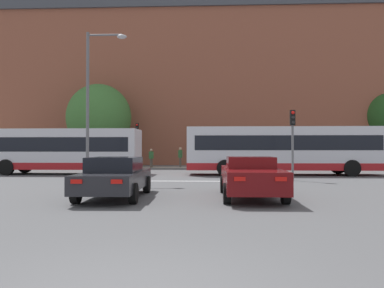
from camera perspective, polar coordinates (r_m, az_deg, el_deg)
name	(u,v)px	position (r m, az deg, el deg)	size (l,w,h in m)	color
stop_line_strip	(193,181)	(19.29, 0.15, -5.67)	(8.51, 0.30, 0.01)	silver
far_pavement	(200,167)	(33.30, 1.17, -3.57)	(69.46, 2.50, 0.01)	#A09B91
brick_civic_building	(205,85)	(44.05, 1.98, 8.96)	(46.45, 12.36, 25.44)	brown
car_saloon_left	(115,177)	(13.04, -11.63, -4.91)	(2.05, 4.63, 1.38)	#232328
car_roadster_right	(251,177)	(12.95, 8.94, -4.98)	(1.98, 4.75, 1.39)	#600C0F
bus_crossing_lead	(284,149)	(24.48, 13.82, -0.80)	(12.27, 2.70, 3.03)	silver
bus_crossing_trailing	(63,150)	(25.97, -19.13, -0.89)	(10.06, 2.69, 2.93)	silver
traffic_light_near_right	(293,133)	(20.21, 15.09, 1.68)	(0.26, 0.31, 3.69)	slate
traffic_light_far_left	(137,138)	(33.13, -8.36, 0.97)	(0.26, 0.31, 3.90)	slate
street_lamp_junction	(94,91)	(20.20, -14.70, 7.86)	(2.12, 0.36, 7.72)	slate
pedestrian_waiting	(180,155)	(33.77, -1.80, -1.74)	(0.35, 0.45, 1.80)	brown
pedestrian_walking_east	(151,157)	(32.96, -6.23, -1.92)	(0.39, 0.46, 1.66)	brown
tree_kerbside	(99,118)	(36.27, -13.98, 3.91)	(6.00, 6.00, 7.73)	#4C3823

